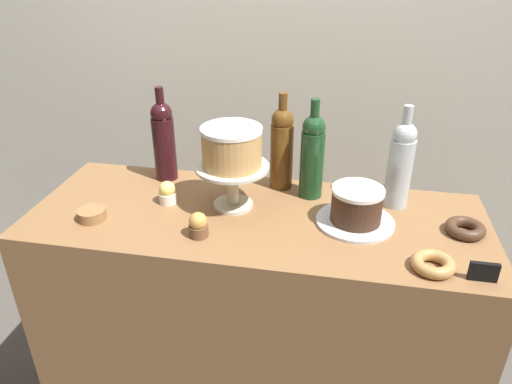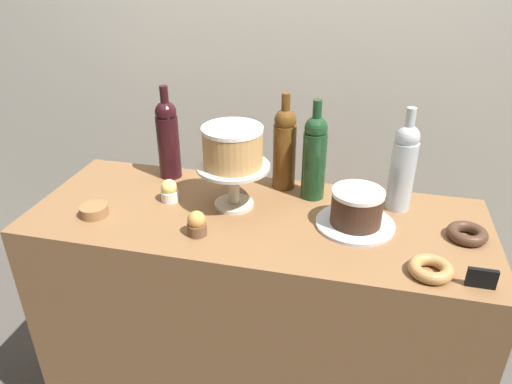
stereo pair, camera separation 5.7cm
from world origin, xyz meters
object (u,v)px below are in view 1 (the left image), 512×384
chocolate_round_cake (357,205)px  white_layer_cake (232,147)px  wine_bottle_amber (282,147)px  wine_bottle_green (312,155)px  cupcake_caramel (198,225)px  donut_maple (433,264)px  wine_bottle_dark_red (164,140)px  wine_bottle_clear (400,163)px  price_sign_chalkboard (484,272)px  cake_stand_pedestal (233,179)px  cookie_stack (92,214)px  donut_chocolate (465,228)px  cupcake_lemon (168,193)px

chocolate_round_cake → white_layer_cake: bearing=175.4°
wine_bottle_amber → white_layer_cake: bearing=-127.3°
wine_bottle_amber → wine_bottle_green: bearing=-24.4°
cupcake_caramel → donut_maple: size_ratio=0.66×
wine_bottle_dark_red → wine_bottle_clear: size_ratio=1.00×
price_sign_chalkboard → cake_stand_pedestal: bearing=160.3°
wine_bottle_clear → cookie_stack: bearing=-163.6°
wine_bottle_amber → cupcake_caramel: (-0.19, -0.35, -0.11)m
cake_stand_pedestal → donut_chocolate: 0.69m
cupcake_caramel → donut_chocolate: bearing=11.8°
wine_bottle_clear → cake_stand_pedestal: bearing=-167.9°
wine_bottle_green → donut_chocolate: (0.46, -0.15, -0.13)m
wine_bottle_dark_red → cake_stand_pedestal: bearing=-29.4°
wine_bottle_amber → chocolate_round_cake: bearing=-38.3°
wine_bottle_dark_red → cupcake_caramel: 0.42m
wine_bottle_amber → donut_maple: wine_bottle_amber is taller
cake_stand_pedestal → cupcake_lemon: 0.22m
cupcake_caramel → donut_chocolate: (0.75, 0.16, -0.02)m
wine_bottle_green → price_sign_chalkboard: wine_bottle_green is taller
cake_stand_pedestal → cupcake_lemon: cake_stand_pedestal is taller
wine_bottle_amber → wine_bottle_green: 0.11m
cookie_stack → wine_bottle_clear: bearing=16.4°
cake_stand_pedestal → white_layer_cake: (-0.00, 0.00, 0.11)m
chocolate_round_cake → wine_bottle_amber: 0.33m
cake_stand_pedestal → cupcake_caramel: 0.20m
wine_bottle_dark_red → cupcake_lemon: 0.21m
white_layer_cake → chocolate_round_cake: (0.38, -0.03, -0.14)m
donut_maple → white_layer_cake: bearing=158.9°
cake_stand_pedestal → chocolate_round_cake: (0.38, -0.03, -0.03)m
wine_bottle_dark_red → donut_maple: (0.85, -0.38, -0.13)m
wine_bottle_clear → donut_maple: 0.36m
cookie_stack → wine_bottle_green: bearing=23.7°
cupcake_caramel → cupcake_lemon: bearing=132.2°
chocolate_round_cake → cupcake_lemon: size_ratio=2.04×
wine_bottle_dark_red → cupcake_lemon: bearing=-68.9°
wine_bottle_dark_red → donut_maple: size_ratio=2.91×
wine_bottle_green → cookie_stack: bearing=-156.3°
wine_bottle_clear → cupcake_lemon: (-0.71, -0.12, -0.11)m
wine_bottle_green → wine_bottle_clear: bearing=-2.8°
white_layer_cake → wine_bottle_clear: bearing=12.1°
white_layer_cake → cupcake_caramel: 0.26m
donut_maple → wine_bottle_clear: bearing=102.7°
wine_bottle_green → cupcake_lemon: 0.48m
white_layer_cake → chocolate_round_cake: 0.41m
wine_bottle_amber → donut_chocolate: wine_bottle_amber is taller
cake_stand_pedestal → cookie_stack: cake_stand_pedestal is taller
cupcake_lemon → cookie_stack: 0.24m
wine_bottle_amber → cake_stand_pedestal: bearing=-127.3°
cake_stand_pedestal → wine_bottle_dark_red: 0.32m
wine_bottle_dark_red → cupcake_caramel: wine_bottle_dark_red is taller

